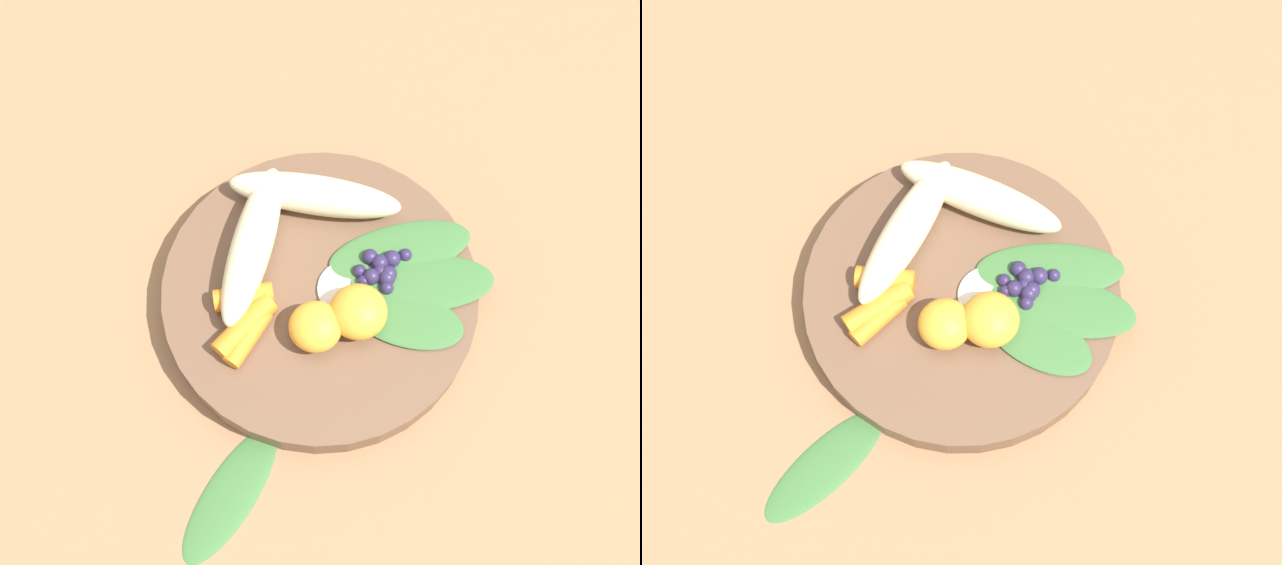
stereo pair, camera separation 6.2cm
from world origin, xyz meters
TOP-DOWN VIEW (x-y plane):
  - ground_plane at (0.00, 0.00)m, footprint 2.40×2.40m
  - bowl at (0.00, 0.00)m, footprint 0.26×0.26m
  - banana_peeled_left at (0.05, 0.04)m, footprint 0.14×0.11m
  - banana_peeled_right at (0.07, -0.02)m, footprint 0.10×0.14m
  - orange_segment_near at (-0.04, -0.02)m, footprint 0.05×0.05m
  - orange_segment_far at (-0.04, 0.02)m, footprint 0.04×0.04m
  - carrot_front at (0.01, 0.06)m, footprint 0.03×0.05m
  - carrot_mid_left at (-0.01, 0.07)m, footprint 0.04×0.06m
  - carrot_mid_right at (-0.02, 0.07)m, footprint 0.04×0.05m
  - blueberry_pile at (-0.01, -0.05)m, footprint 0.04×0.05m
  - coconut_shred_patch at (-0.01, -0.02)m, footprint 0.05×0.05m
  - kale_leaf_left at (-0.05, -0.06)m, footprint 0.09×0.10m
  - kale_leaf_right at (-0.03, -0.08)m, footprint 0.09×0.13m
  - kale_leaf_rear at (0.01, -0.07)m, footprint 0.06×0.13m
  - kale_leaf_stray at (-0.13, 0.12)m, footprint 0.11×0.12m

SIDE VIEW (x-z plane):
  - ground_plane at x=0.00m, z-range 0.00..0.00m
  - kale_leaf_stray at x=-0.13m, z-range 0.00..0.01m
  - bowl at x=0.00m, z-range 0.00..0.03m
  - coconut_shred_patch at x=-0.01m, z-range 0.03..0.03m
  - kale_leaf_left at x=-0.05m, z-range 0.03..0.03m
  - kale_leaf_right at x=-0.03m, z-range 0.03..0.03m
  - kale_leaf_rear at x=0.01m, z-range 0.03..0.03m
  - blueberry_pile at x=-0.01m, z-range 0.03..0.04m
  - carrot_mid_right at x=-0.02m, z-range 0.03..0.05m
  - carrot_front at x=0.01m, z-range 0.03..0.05m
  - carrot_mid_left at x=-0.01m, z-range 0.03..0.05m
  - orange_segment_far at x=-0.04m, z-range 0.03..0.06m
  - banana_peeled_left at x=0.05m, z-range 0.03..0.06m
  - banana_peeled_right at x=0.07m, z-range 0.03..0.06m
  - orange_segment_near at x=-0.04m, z-range 0.03..0.06m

